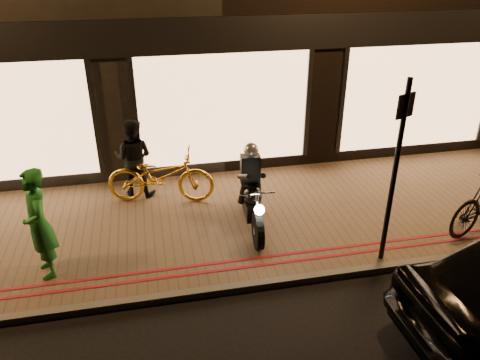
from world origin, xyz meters
name	(u,v)px	position (x,y,z in m)	size (l,w,h in m)	color
ground	(271,289)	(0.00, 0.00, 0.00)	(90.00, 90.00, 0.00)	black
sidewalk	(243,219)	(0.00, 2.00, 0.06)	(50.00, 4.00, 0.12)	brown
kerb_stone	(270,284)	(0.00, 0.05, 0.06)	(50.00, 0.14, 0.12)	#59544C
red_kerb_lines	(262,261)	(0.00, 0.55, 0.12)	(50.00, 0.26, 0.01)	maroon
motorcycle	(252,196)	(0.08, 1.65, 0.73)	(0.60, 1.94, 1.59)	black
sign_post	(396,165)	(1.94, 0.25, 1.80)	(0.33, 0.17, 3.00)	black
bicycle_gold	(161,176)	(-1.47, 2.93, 0.67)	(0.73, 2.10, 1.11)	gold
person_green	(39,224)	(-3.35, 0.96, 1.01)	(0.65, 0.43, 1.78)	#1F7427
person_dark	(134,158)	(-1.96, 3.35, 0.92)	(0.78, 0.61, 1.61)	black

